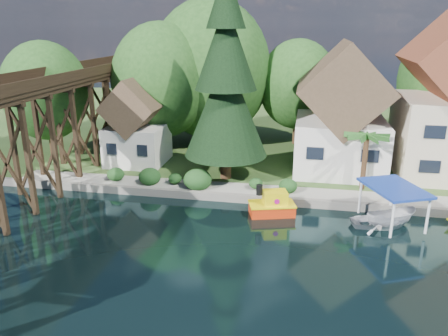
{
  "coord_description": "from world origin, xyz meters",
  "views": [
    {
      "loc": [
        3.97,
        -22.06,
        12.79
      ],
      "look_at": [
        -1.33,
        6.0,
        3.31
      ],
      "focal_mm": 35.0,
      "sensor_mm": 36.0,
      "label": 1
    }
  ],
  "objects_px": {
    "house_left": "(341,117)",
    "palm_tree": "(367,138)",
    "trestle_bridge": "(21,133)",
    "conifer": "(226,82)",
    "boat_canopy": "(392,210)",
    "shed": "(137,127)",
    "boat_white_a": "(381,221)",
    "tugboat": "(272,205)"
  },
  "relations": [
    {
      "from": "tugboat",
      "to": "palm_tree",
      "type": "bearing_deg",
      "value": 37.53
    },
    {
      "from": "house_left",
      "to": "tugboat",
      "type": "distance_m",
      "value": 11.8
    },
    {
      "from": "house_left",
      "to": "tugboat",
      "type": "xyz_separation_m",
      "value": [
        -4.92,
        -9.75,
        -4.45
      ]
    },
    {
      "from": "palm_tree",
      "to": "house_left",
      "type": "bearing_deg",
      "value": 109.21
    },
    {
      "from": "shed",
      "to": "house_left",
      "type": "bearing_deg",
      "value": 4.77
    },
    {
      "from": "house_left",
      "to": "palm_tree",
      "type": "xyz_separation_m",
      "value": [
        1.64,
        -4.71,
        -0.54
      ]
    },
    {
      "from": "shed",
      "to": "conifer",
      "type": "height_order",
      "value": "conifer"
    },
    {
      "from": "conifer",
      "to": "shed",
      "type": "bearing_deg",
      "value": 163.04
    },
    {
      "from": "house_left",
      "to": "boat_white_a",
      "type": "relative_size",
      "value": 2.85
    },
    {
      "from": "boat_canopy",
      "to": "house_left",
      "type": "bearing_deg",
      "value": 105.78
    },
    {
      "from": "tugboat",
      "to": "boat_canopy",
      "type": "xyz_separation_m",
      "value": [
        7.81,
        -0.49,
        0.52
      ]
    },
    {
      "from": "house_left",
      "to": "conifer",
      "type": "xyz_separation_m",
      "value": [
        -9.28,
        -4.16,
        3.29
      ]
    },
    {
      "from": "boat_white_a",
      "to": "boat_canopy",
      "type": "xyz_separation_m",
      "value": [
        0.61,
        0.06,
        0.8
      ]
    },
    {
      "from": "trestle_bridge",
      "to": "palm_tree",
      "type": "xyz_separation_m",
      "value": [
        24.64,
        6.12,
        -0.75
      ]
    },
    {
      "from": "palm_tree",
      "to": "boat_canopy",
      "type": "distance_m",
      "value": 6.61
    },
    {
      "from": "conifer",
      "to": "palm_tree",
      "type": "xyz_separation_m",
      "value": [
        10.92,
        -0.55,
        -3.83
      ]
    },
    {
      "from": "trestle_bridge",
      "to": "palm_tree",
      "type": "height_order",
      "value": "trestle_bridge"
    },
    {
      "from": "trestle_bridge",
      "to": "house_left",
      "type": "relative_size",
      "value": 4.01
    },
    {
      "from": "boat_canopy",
      "to": "shed",
      "type": "bearing_deg",
      "value": 157.3
    },
    {
      "from": "tugboat",
      "to": "shed",
      "type": "bearing_deg",
      "value": 147.75
    },
    {
      "from": "shed",
      "to": "boat_canopy",
      "type": "distance_m",
      "value": 22.8
    },
    {
      "from": "shed",
      "to": "boat_white_a",
      "type": "height_order",
      "value": "shed"
    },
    {
      "from": "trestle_bridge",
      "to": "boat_canopy",
      "type": "relative_size",
      "value": 8.5
    },
    {
      "from": "house_left",
      "to": "palm_tree",
      "type": "bearing_deg",
      "value": -70.79
    },
    {
      "from": "trestle_bridge",
      "to": "tugboat",
      "type": "distance_m",
      "value": 18.7
    },
    {
      "from": "house_left",
      "to": "tugboat",
      "type": "bearing_deg",
      "value": -116.77
    },
    {
      "from": "house_left",
      "to": "conifer",
      "type": "distance_m",
      "value": 10.69
    },
    {
      "from": "shed",
      "to": "tugboat",
      "type": "relative_size",
      "value": 2.23
    },
    {
      "from": "conifer",
      "to": "tugboat",
      "type": "distance_m",
      "value": 10.5
    },
    {
      "from": "shed",
      "to": "palm_tree",
      "type": "bearing_deg",
      "value": -9.29
    },
    {
      "from": "tugboat",
      "to": "house_left",
      "type": "bearing_deg",
      "value": 63.23
    },
    {
      "from": "trestle_bridge",
      "to": "house_left",
      "type": "distance_m",
      "value": 25.42
    },
    {
      "from": "shed",
      "to": "trestle_bridge",
      "type": "bearing_deg",
      "value": -118.19
    },
    {
      "from": "house_left",
      "to": "boat_canopy",
      "type": "bearing_deg",
      "value": -74.22
    },
    {
      "from": "house_left",
      "to": "palm_tree",
      "type": "distance_m",
      "value": 5.02
    },
    {
      "from": "shed",
      "to": "boat_white_a",
      "type": "bearing_deg",
      "value": -23.46
    },
    {
      "from": "shed",
      "to": "conifer",
      "type": "xyz_separation_m",
      "value": [
        8.72,
        -2.66,
        4.61
      ]
    },
    {
      "from": "trestle_bridge",
      "to": "house_left",
      "type": "bearing_deg",
      "value": 25.21
    },
    {
      "from": "conifer",
      "to": "boat_canopy",
      "type": "distance_m",
      "value": 15.41
    },
    {
      "from": "conifer",
      "to": "boat_canopy",
      "type": "xyz_separation_m",
      "value": [
        12.18,
        -6.08,
        -7.23
      ]
    },
    {
      "from": "house_left",
      "to": "tugboat",
      "type": "height_order",
      "value": "house_left"
    },
    {
      "from": "conifer",
      "to": "boat_canopy",
      "type": "height_order",
      "value": "conifer"
    }
  ]
}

